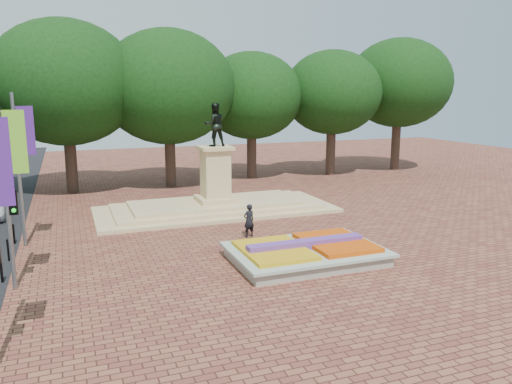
# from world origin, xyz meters

# --- Properties ---
(ground) EXTENTS (90.00, 90.00, 0.00)m
(ground) POSITION_xyz_m (0.00, 0.00, 0.00)
(ground) COLOR brown
(ground) RESTS_ON ground
(flower_bed) EXTENTS (6.30, 4.30, 0.91)m
(flower_bed) POSITION_xyz_m (1.03, -2.00, 0.38)
(flower_bed) COLOR gray
(flower_bed) RESTS_ON ground
(monument) EXTENTS (14.00, 6.00, 6.40)m
(monument) POSITION_xyz_m (0.00, 8.00, 0.88)
(monument) COLOR tan
(monument) RESTS_ON ground
(tree_row_back) EXTENTS (44.80, 8.80, 10.43)m
(tree_row_back) POSITION_xyz_m (2.33, 18.00, 6.67)
(tree_row_back) COLOR #3B2820
(tree_row_back) RESTS_ON ground
(banner_poles) EXTENTS (0.88, 11.17, 7.00)m
(banner_poles) POSITION_xyz_m (-10.08, -1.31, 3.88)
(banner_poles) COLOR slate
(banner_poles) RESTS_ON ground
(pedestrian) EXTENTS (0.69, 0.54, 1.66)m
(pedestrian) POSITION_xyz_m (-0.02, 2.18, 0.83)
(pedestrian) COLOR black
(pedestrian) RESTS_ON ground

